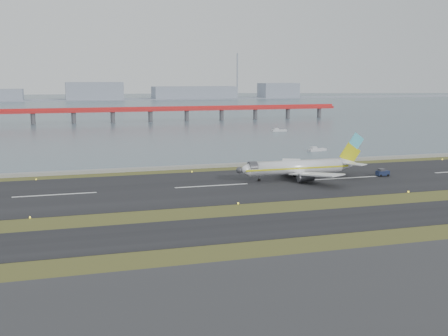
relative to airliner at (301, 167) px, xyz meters
The scene contains 12 objects.
ground 42.35m from the airliner, 129.54° to the right, with size 1000.00×1000.00×0.00m, color #3D4C1B.
apron_strip 91.64m from the airliner, 107.06° to the right, with size 1000.00×50.00×0.10m, color #313134.
taxiway_strip 52.14m from the airliner, 121.09° to the right, with size 1000.00×18.00×0.10m, color black.
runway_strip 27.20m from the airliner, behind, with size 1000.00×45.00×0.10m, color black.
seawall 38.52m from the airliner, 134.38° to the left, with size 1000.00×2.50×1.00m, color gray.
bay_water 428.31m from the airliner, 93.60° to the left, with size 1400.00×800.00×1.30m, color #475A66.
red_pier 217.59m from the airliner, 91.81° to the left, with size 260.00×5.00×10.20m.
far_shoreline 587.61m from the airliner, 91.29° to the left, with size 1400.00×80.00×60.50m.
airliner is the anchor object (origin of this frame).
pushback_tug 25.04m from the airliner, ahead, with size 3.67×2.26×2.30m.
workboat_near 62.57m from the airliner, 59.88° to the left, with size 8.08×4.04×1.88m.
workboat_far 141.11m from the airliner, 70.20° to the left, with size 7.81×3.09×1.85m.
Camera 1 is at (-39.12, -111.15, 28.77)m, focal length 45.00 mm.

